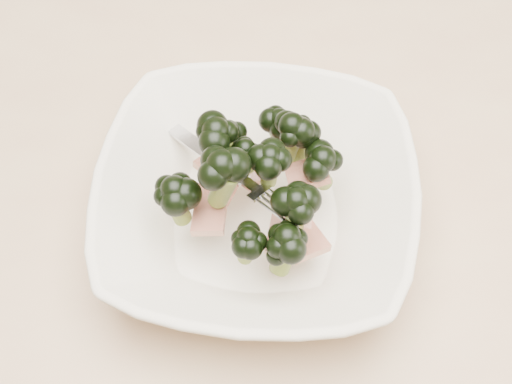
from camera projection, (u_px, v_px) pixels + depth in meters
dining_table at (269, 282)px, 0.71m from camera, size 1.20×0.80×0.75m
broccoli_dish at (256, 199)px, 0.60m from camera, size 0.30×0.30×0.13m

